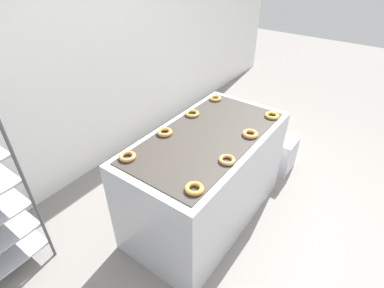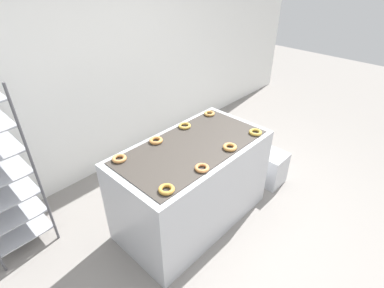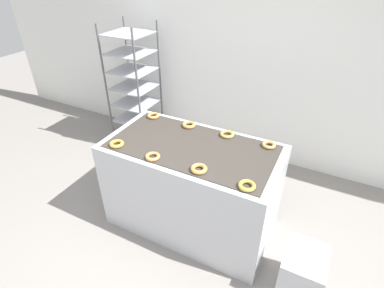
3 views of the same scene
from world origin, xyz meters
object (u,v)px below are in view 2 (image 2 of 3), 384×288
at_px(donut_near_midleft, 202,168).
at_px(donut_far_midleft, 156,140).
at_px(donut_near_right, 255,132).
at_px(glaze_bin, 268,167).
at_px(donut_far_midright, 185,126).
at_px(donut_near_midright, 230,147).
at_px(donut_far_left, 119,159).
at_px(donut_far_right, 209,113).
at_px(fryer_machine, 192,184).
at_px(donut_near_left, 166,189).

height_order(donut_near_midleft, donut_far_midleft, donut_far_midleft).
bearing_deg(donut_near_right, donut_far_midleft, 142.46).
relative_size(glaze_bin, donut_far_midright, 3.20).
xyz_separation_m(donut_near_midright, donut_far_left, (-0.79, 0.58, -0.00)).
bearing_deg(donut_far_right, donut_far_midright, 179.41).
xyz_separation_m(fryer_machine, donut_near_left, (-0.58, -0.29, 0.47)).
relative_size(donut_near_right, donut_far_left, 1.01).
distance_m(donut_near_right, donut_far_midright, 0.71).
distance_m(donut_near_left, donut_far_right, 1.30).
xyz_separation_m(donut_near_midright, donut_far_midright, (0.00, 0.58, -0.00)).
distance_m(donut_near_right, donut_far_right, 0.59).
xyz_separation_m(donut_far_midleft, donut_far_right, (0.77, 0.00, -0.00)).
xyz_separation_m(donut_near_left, donut_far_midright, (0.78, 0.58, -0.00)).
distance_m(donut_near_left, donut_far_midleft, 0.70).
bearing_deg(donut_near_left, glaze_bin, 1.05).
bearing_deg(donut_near_right, donut_near_left, 179.33).
distance_m(donut_near_right, donut_far_left, 1.32).
bearing_deg(fryer_machine, donut_near_midleft, -123.80).
bearing_deg(donut_far_right, glaze_bin, -47.26).
bearing_deg(glaze_bin, donut_far_right, 132.74).
distance_m(fryer_machine, donut_far_midleft, 0.59).
distance_m(glaze_bin, donut_near_midright, 1.15).
xyz_separation_m(donut_far_left, donut_far_right, (1.17, -0.01, -0.00)).
bearing_deg(donut_far_midright, donut_far_left, 179.85).
relative_size(fryer_machine, donut_near_left, 12.28).
bearing_deg(donut_far_midright, donut_far_right, -0.59).
relative_size(fryer_machine, donut_near_midleft, 12.65).
xyz_separation_m(donut_near_left, donut_near_midleft, (0.38, -0.02, -0.00)).
xyz_separation_m(fryer_machine, donut_far_right, (0.59, 0.29, 0.47)).
distance_m(fryer_machine, donut_near_midright, 0.59).
bearing_deg(donut_far_right, donut_far_left, 179.70).
xyz_separation_m(glaze_bin, donut_near_midleft, (-1.29, -0.05, 0.73)).
bearing_deg(donut_near_midleft, donut_far_right, 37.01).
relative_size(fryer_machine, glaze_bin, 3.72).
distance_m(donut_far_midright, donut_far_right, 0.38).
xyz_separation_m(donut_near_midright, donut_near_right, (0.39, -0.02, -0.00)).
relative_size(donut_near_midleft, donut_far_midright, 0.94).
bearing_deg(donut_near_right, donut_near_midright, 177.14).
xyz_separation_m(donut_near_midright, donut_far_right, (0.38, 0.57, -0.00)).
bearing_deg(donut_far_midleft, fryer_machine, -58.06).
xyz_separation_m(fryer_machine, donut_far_midleft, (-0.18, 0.29, 0.48)).
relative_size(donut_near_right, donut_far_midright, 0.98).
height_order(donut_near_midleft, donut_far_left, donut_far_left).
distance_m(donut_far_midleft, donut_far_right, 0.77).
height_order(donut_near_midleft, donut_far_right, same).
height_order(donut_far_left, donut_far_right, donut_far_left).
xyz_separation_m(fryer_machine, glaze_bin, (1.09, -0.25, -0.25)).
xyz_separation_m(fryer_machine, donut_near_right, (0.59, -0.30, 0.47)).
height_order(donut_near_midleft, donut_near_midright, donut_near_midright).
relative_size(donut_near_midleft, donut_near_right, 0.96).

